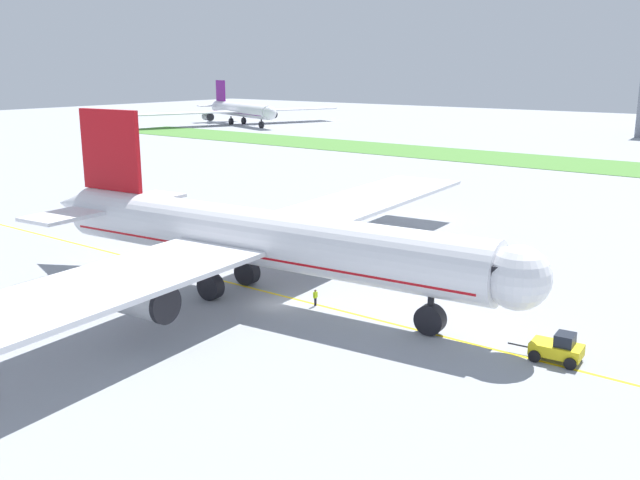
# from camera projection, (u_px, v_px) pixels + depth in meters

# --- Properties ---
(ground_plane) EXTENTS (600.00, 600.00, 0.00)m
(ground_plane) POSITION_uv_depth(u_px,v_px,m) (279.00, 304.00, 64.86)
(ground_plane) COLOR #9399A0
(ground_plane) RESTS_ON ground
(apron_taxi_line) EXTENTS (280.00, 0.36, 0.01)m
(apron_taxi_line) POSITION_uv_depth(u_px,v_px,m) (293.00, 298.00, 66.44)
(apron_taxi_line) COLOR yellow
(apron_taxi_line) RESTS_ON ground
(grass_median_strip) EXTENTS (320.00, 24.00, 0.10)m
(grass_median_strip) POSITION_uv_depth(u_px,v_px,m) (620.00, 168.00, 150.98)
(grass_median_strip) COLOR #4C8438
(grass_median_strip) RESTS_ON ground
(airliner_foreground) EXTENTS (54.66, 87.68, 16.94)m
(airliner_foreground) POSITION_uv_depth(u_px,v_px,m) (252.00, 238.00, 65.69)
(airliner_foreground) COLOR white
(airliner_foreground) RESTS_ON ground
(pushback_tug) EXTENTS (5.54, 2.80, 2.22)m
(pushback_tug) POSITION_uv_depth(u_px,v_px,m) (558.00, 348.00, 52.18)
(pushback_tug) COLOR yellow
(pushback_tug) RESTS_ON ground
(ground_crew_wingwalker_port) EXTENTS (0.23, 0.55, 1.56)m
(ground_crew_wingwalker_port) POSITION_uv_depth(u_px,v_px,m) (315.00, 296.00, 64.19)
(ground_crew_wingwalker_port) COLOR black
(ground_crew_wingwalker_port) RESTS_ON ground
(parked_airliner_far_left) EXTENTS (48.67, 79.37, 15.90)m
(parked_airliner_far_left) POSITION_uv_depth(u_px,v_px,m) (240.00, 110.00, 261.19)
(parked_airliner_far_left) COLOR white
(parked_airliner_far_left) RESTS_ON ground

